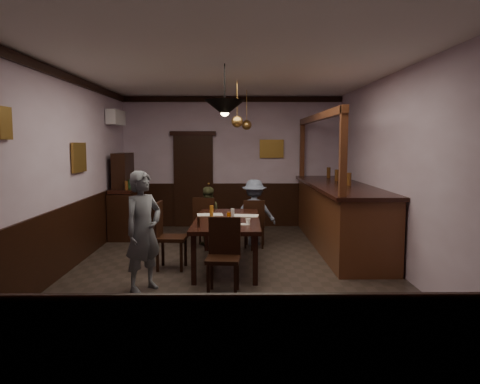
{
  "coord_description": "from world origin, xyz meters",
  "views": [
    {
      "loc": [
        0.07,
        -6.79,
        1.93
      ],
      "look_at": [
        0.14,
        0.66,
        1.15
      ],
      "focal_mm": 35.0,
      "sensor_mm": 36.0,
      "label": 1
    }
  ],
  "objects_px": {
    "pendant_brass_mid": "(237,122)",
    "pendant_brass_far": "(247,125)",
    "chair_side": "(166,232)",
    "chair_near": "(224,252)",
    "coffee_cup": "(248,221)",
    "person_standing": "(143,231)",
    "bar_counter": "(338,214)",
    "dining_table": "(227,223)",
    "person_seated_left": "(207,216)",
    "soda_can": "(229,216)",
    "person_seated_right": "(254,212)",
    "chair_far_right": "(254,221)",
    "sideboard": "(126,203)",
    "pendant_iron": "(225,108)",
    "chair_far_left": "(205,220)"
  },
  "relations": [
    {
      "from": "pendant_brass_mid",
      "to": "pendant_brass_far",
      "type": "distance_m",
      "value": 1.5
    },
    {
      "from": "chair_side",
      "to": "pendant_brass_far",
      "type": "height_order",
      "value": "pendant_brass_far"
    },
    {
      "from": "pendant_brass_mid",
      "to": "pendant_brass_far",
      "type": "relative_size",
      "value": 1.0
    },
    {
      "from": "chair_near",
      "to": "coffee_cup",
      "type": "height_order",
      "value": "chair_near"
    },
    {
      "from": "person_standing",
      "to": "bar_counter",
      "type": "xyz_separation_m",
      "value": [
        3.13,
        2.59,
        -0.17
      ]
    },
    {
      "from": "dining_table",
      "to": "chair_side",
      "type": "distance_m",
      "value": 0.96
    },
    {
      "from": "person_seated_left",
      "to": "pendant_brass_far",
      "type": "distance_m",
      "value": 2.08
    },
    {
      "from": "chair_side",
      "to": "soda_can",
      "type": "bearing_deg",
      "value": -81.49
    },
    {
      "from": "person_seated_right",
      "to": "chair_near",
      "type": "bearing_deg",
      "value": 86.43
    },
    {
      "from": "bar_counter",
      "to": "chair_far_right",
      "type": "bearing_deg",
      "value": -176.63
    },
    {
      "from": "person_seated_right",
      "to": "bar_counter",
      "type": "height_order",
      "value": "bar_counter"
    },
    {
      "from": "person_seated_right",
      "to": "coffee_cup",
      "type": "relative_size",
      "value": 15.55
    },
    {
      "from": "chair_far_right",
      "to": "coffee_cup",
      "type": "distance_m",
      "value": 1.81
    },
    {
      "from": "sideboard",
      "to": "bar_counter",
      "type": "relative_size",
      "value": 0.39
    },
    {
      "from": "chair_far_right",
      "to": "bar_counter",
      "type": "bearing_deg",
      "value": -171.31
    },
    {
      "from": "dining_table",
      "to": "person_seated_right",
      "type": "xyz_separation_m",
      "value": [
        0.48,
        1.54,
        -0.06
      ]
    },
    {
      "from": "person_seated_left",
      "to": "pendant_iron",
      "type": "distance_m",
      "value": 3.02
    },
    {
      "from": "person_seated_left",
      "to": "bar_counter",
      "type": "relative_size",
      "value": 0.25
    },
    {
      "from": "dining_table",
      "to": "chair_near",
      "type": "xyz_separation_m",
      "value": [
        -0.02,
        -1.32,
        -0.15
      ]
    },
    {
      "from": "person_seated_left",
      "to": "pendant_brass_mid",
      "type": "height_order",
      "value": "pendant_brass_mid"
    },
    {
      "from": "chair_far_right",
      "to": "soda_can",
      "type": "height_order",
      "value": "chair_far_right"
    },
    {
      "from": "pendant_brass_mid",
      "to": "chair_far_left",
      "type": "bearing_deg",
      "value": 147.34
    },
    {
      "from": "dining_table",
      "to": "sideboard",
      "type": "relative_size",
      "value": 1.29
    },
    {
      "from": "person_seated_left",
      "to": "person_seated_right",
      "type": "relative_size",
      "value": 0.89
    },
    {
      "from": "soda_can",
      "to": "sideboard",
      "type": "bearing_deg",
      "value": 131.16
    },
    {
      "from": "dining_table",
      "to": "chair_far_right",
      "type": "xyz_separation_m",
      "value": [
        0.47,
        1.27,
        -0.19
      ]
    },
    {
      "from": "chair_far_right",
      "to": "chair_near",
      "type": "relative_size",
      "value": 0.92
    },
    {
      "from": "person_standing",
      "to": "soda_can",
      "type": "distance_m",
      "value": 1.57
    },
    {
      "from": "chair_side",
      "to": "person_seated_left",
      "type": "relative_size",
      "value": 0.93
    },
    {
      "from": "chair_far_right",
      "to": "coffee_cup",
      "type": "height_order",
      "value": "chair_far_right"
    },
    {
      "from": "chair_side",
      "to": "bar_counter",
      "type": "xyz_separation_m",
      "value": [
        2.99,
        1.53,
        0.06
      ]
    },
    {
      "from": "dining_table",
      "to": "chair_near",
      "type": "height_order",
      "value": "chair_near"
    },
    {
      "from": "chair_far_right",
      "to": "person_seated_right",
      "type": "relative_size",
      "value": 0.72
    },
    {
      "from": "person_seated_left",
      "to": "coffee_cup",
      "type": "relative_size",
      "value": 13.86
    },
    {
      "from": "pendant_iron",
      "to": "bar_counter",
      "type": "bearing_deg",
      "value": 46.24
    },
    {
      "from": "dining_table",
      "to": "person_standing",
      "type": "bearing_deg",
      "value": -131.29
    },
    {
      "from": "soda_can",
      "to": "chair_far_left",
      "type": "bearing_deg",
      "value": 108.36
    },
    {
      "from": "dining_table",
      "to": "chair_side",
      "type": "relative_size",
      "value": 2.15
    },
    {
      "from": "chair_far_right",
      "to": "chair_side",
      "type": "distance_m",
      "value": 2.02
    },
    {
      "from": "chair_near",
      "to": "pendant_iron",
      "type": "xyz_separation_m",
      "value": [
        0.01,
        0.52,
        1.87
      ]
    },
    {
      "from": "chair_near",
      "to": "person_seated_right",
      "type": "xyz_separation_m",
      "value": [
        0.51,
        2.86,
        0.09
      ]
    },
    {
      "from": "person_seated_left",
      "to": "bar_counter",
      "type": "xyz_separation_m",
      "value": [
        2.47,
        -0.2,
        0.07
      ]
    },
    {
      "from": "dining_table",
      "to": "pendant_iron",
      "type": "xyz_separation_m",
      "value": [
        -0.02,
        -0.8,
        1.72
      ]
    },
    {
      "from": "coffee_cup",
      "to": "pendant_brass_far",
      "type": "relative_size",
      "value": 0.1
    },
    {
      "from": "chair_far_left",
      "to": "bar_counter",
      "type": "distance_m",
      "value": 2.49
    },
    {
      "from": "sideboard",
      "to": "pendant_brass_mid",
      "type": "height_order",
      "value": "pendant_brass_mid"
    },
    {
      "from": "bar_counter",
      "to": "person_seated_left",
      "type": "bearing_deg",
      "value": 175.35
    },
    {
      "from": "soda_can",
      "to": "pendant_brass_mid",
      "type": "height_order",
      "value": "pendant_brass_mid"
    },
    {
      "from": "chair_far_left",
      "to": "bar_counter",
      "type": "xyz_separation_m",
      "value": [
        2.48,
        0.08,
        0.11
      ]
    },
    {
      "from": "person_seated_left",
      "to": "pendant_brass_mid",
      "type": "relative_size",
      "value": 1.37
    }
  ]
}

